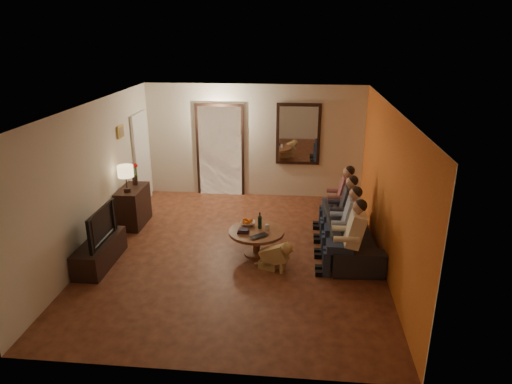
# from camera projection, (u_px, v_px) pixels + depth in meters

# --- Properties ---
(floor) EXTENTS (5.00, 6.00, 0.01)m
(floor) POSITION_uv_depth(u_px,v_px,m) (238.00, 252.00, 8.13)
(floor) COLOR #4A1F13
(floor) RESTS_ON ground
(ceiling) EXTENTS (5.00, 6.00, 0.01)m
(ceiling) POSITION_uv_depth(u_px,v_px,m) (235.00, 106.00, 7.24)
(ceiling) COLOR white
(ceiling) RESTS_ON back_wall
(back_wall) EXTENTS (5.00, 0.02, 2.60)m
(back_wall) POSITION_uv_depth(u_px,v_px,m) (254.00, 141.00, 10.49)
(back_wall) COLOR beige
(back_wall) RESTS_ON floor
(front_wall) EXTENTS (5.00, 0.02, 2.60)m
(front_wall) POSITION_uv_depth(u_px,v_px,m) (198.00, 274.00, 4.88)
(front_wall) COLOR beige
(front_wall) RESTS_ON floor
(left_wall) EXTENTS (0.02, 6.00, 2.60)m
(left_wall) POSITION_uv_depth(u_px,v_px,m) (94.00, 179.00, 7.91)
(left_wall) COLOR beige
(left_wall) RESTS_ON floor
(right_wall) EXTENTS (0.02, 6.00, 2.60)m
(right_wall) POSITION_uv_depth(u_px,v_px,m) (388.00, 188.00, 7.45)
(right_wall) COLOR beige
(right_wall) RESTS_ON floor
(orange_accent) EXTENTS (0.01, 6.00, 2.60)m
(orange_accent) POSITION_uv_depth(u_px,v_px,m) (387.00, 188.00, 7.46)
(orange_accent) COLOR orange
(orange_accent) RESTS_ON right_wall
(kitchen_doorway) EXTENTS (1.00, 0.06, 2.10)m
(kitchen_doorway) POSITION_uv_depth(u_px,v_px,m) (220.00, 151.00, 10.63)
(kitchen_doorway) COLOR #FFE0A5
(kitchen_doorway) RESTS_ON floor
(door_trim) EXTENTS (1.12, 0.04, 2.22)m
(door_trim) POSITION_uv_depth(u_px,v_px,m) (220.00, 151.00, 10.62)
(door_trim) COLOR black
(door_trim) RESTS_ON floor
(fridge_glimpse) EXTENTS (0.45, 0.03, 1.70)m
(fridge_glimpse) POSITION_uv_depth(u_px,v_px,m) (231.00, 158.00, 10.66)
(fridge_glimpse) COLOR silver
(fridge_glimpse) RESTS_ON floor
(mirror_frame) EXTENTS (1.00, 0.05, 1.40)m
(mirror_frame) POSITION_uv_depth(u_px,v_px,m) (298.00, 134.00, 10.29)
(mirror_frame) COLOR black
(mirror_frame) RESTS_ON back_wall
(mirror_glass) EXTENTS (0.86, 0.02, 1.26)m
(mirror_glass) POSITION_uv_depth(u_px,v_px,m) (298.00, 135.00, 10.26)
(mirror_glass) COLOR white
(mirror_glass) RESTS_ON back_wall
(white_door) EXTENTS (0.06, 0.85, 2.04)m
(white_door) POSITION_uv_depth(u_px,v_px,m) (142.00, 159.00, 10.15)
(white_door) COLOR white
(white_door) RESTS_ON floor
(framed_art) EXTENTS (0.03, 0.28, 0.24)m
(framed_art) POSITION_uv_depth(u_px,v_px,m) (121.00, 132.00, 8.94)
(framed_art) COLOR #B28C33
(framed_art) RESTS_ON left_wall
(art_canvas) EXTENTS (0.01, 0.22, 0.18)m
(art_canvas) POSITION_uv_depth(u_px,v_px,m) (121.00, 132.00, 8.94)
(art_canvas) COLOR brown
(art_canvas) RESTS_ON left_wall
(dresser) EXTENTS (0.45, 0.88, 0.78)m
(dresser) POSITION_uv_depth(u_px,v_px,m) (133.00, 206.00, 9.15)
(dresser) COLOR black
(dresser) RESTS_ON floor
(table_lamp) EXTENTS (0.30, 0.30, 0.54)m
(table_lamp) POSITION_uv_depth(u_px,v_px,m) (126.00, 179.00, 8.72)
(table_lamp) COLOR beige
(table_lamp) RESTS_ON dresser
(flower_vase) EXTENTS (0.14, 0.14, 0.44)m
(flower_vase) POSITION_uv_depth(u_px,v_px,m) (134.00, 174.00, 9.15)
(flower_vase) COLOR red
(flower_vase) RESTS_ON dresser
(tv_stand) EXTENTS (0.45, 1.28, 0.43)m
(tv_stand) POSITION_uv_depth(u_px,v_px,m) (100.00, 253.00, 7.67)
(tv_stand) COLOR black
(tv_stand) RESTS_ON floor
(tv) EXTENTS (1.02, 0.13, 0.59)m
(tv) POSITION_uv_depth(u_px,v_px,m) (96.00, 225.00, 7.49)
(tv) COLOR black
(tv) RESTS_ON tv_stand
(sofa) EXTENTS (2.20, 0.96, 0.63)m
(sofa) POSITION_uv_depth(u_px,v_px,m) (350.00, 233.00, 8.14)
(sofa) COLOR black
(sofa) RESTS_ON floor
(person_a) EXTENTS (0.60, 0.40, 1.20)m
(person_a) POSITION_uv_depth(u_px,v_px,m) (350.00, 241.00, 7.21)
(person_a) COLOR tan
(person_a) RESTS_ON sofa
(person_b) EXTENTS (0.60, 0.40, 1.20)m
(person_b) POSITION_uv_depth(u_px,v_px,m) (347.00, 225.00, 7.77)
(person_b) COLOR tan
(person_b) RESTS_ON sofa
(person_c) EXTENTS (0.60, 0.40, 1.20)m
(person_c) POSITION_uv_depth(u_px,v_px,m) (344.00, 212.00, 8.33)
(person_c) COLOR tan
(person_c) RESTS_ON sofa
(person_d) EXTENTS (0.60, 0.40, 1.20)m
(person_d) POSITION_uv_depth(u_px,v_px,m) (341.00, 200.00, 8.89)
(person_d) COLOR tan
(person_d) RESTS_ON sofa
(dog) EXTENTS (0.61, 0.41, 0.56)m
(dog) POSITION_uv_depth(u_px,v_px,m) (274.00, 254.00, 7.46)
(dog) COLOR tan
(dog) RESTS_ON floor
(coffee_table) EXTENTS (1.00, 1.00, 0.45)m
(coffee_table) POSITION_uv_depth(u_px,v_px,m) (256.00, 242.00, 8.01)
(coffee_table) COLOR brown
(coffee_table) RESTS_ON floor
(bowl) EXTENTS (0.26, 0.26, 0.06)m
(bowl) POSITION_uv_depth(u_px,v_px,m) (248.00, 223.00, 8.14)
(bowl) COLOR white
(bowl) RESTS_ON coffee_table
(oranges) EXTENTS (0.20, 0.20, 0.08)m
(oranges) POSITION_uv_depth(u_px,v_px,m) (248.00, 220.00, 8.12)
(oranges) COLOR orange
(oranges) RESTS_ON bowl
(wine_bottle) EXTENTS (0.07, 0.07, 0.31)m
(wine_bottle) POSITION_uv_depth(u_px,v_px,m) (260.00, 220.00, 7.97)
(wine_bottle) COLOR black
(wine_bottle) RESTS_ON coffee_table
(wine_glass) EXTENTS (0.06, 0.06, 0.10)m
(wine_glass) POSITION_uv_depth(u_px,v_px,m) (267.00, 227.00, 7.94)
(wine_glass) COLOR silver
(wine_glass) RESTS_ON coffee_table
(book_stack) EXTENTS (0.20, 0.15, 0.07)m
(book_stack) POSITION_uv_depth(u_px,v_px,m) (243.00, 231.00, 7.85)
(book_stack) COLOR black
(book_stack) RESTS_ON coffee_table
(laptop) EXTENTS (0.39, 0.38, 0.03)m
(laptop) POSITION_uv_depth(u_px,v_px,m) (261.00, 237.00, 7.66)
(laptop) COLOR black
(laptop) RESTS_ON coffee_table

